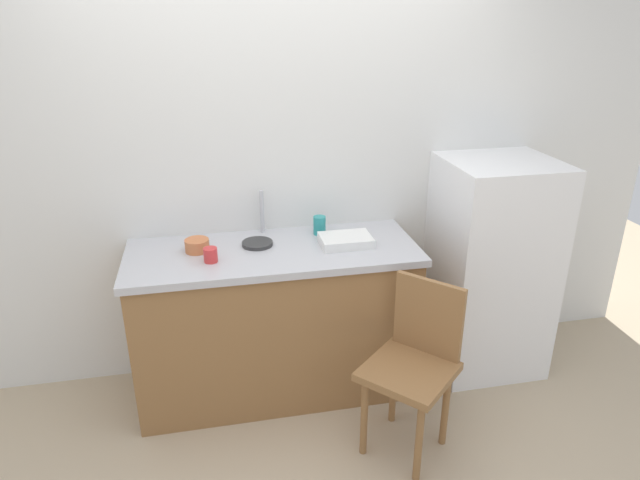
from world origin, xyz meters
The scene contains 12 objects.
ground_plane centered at (0.00, 0.00, 0.00)m, with size 8.00×8.00×0.00m, color tan.
back_wall centered at (0.00, 1.00, 1.21)m, with size 4.80×0.10×2.42m, color silver.
cabinet_base centered at (-0.07, 0.65, 0.43)m, with size 1.54×0.60×0.86m, color olive.
countertop centered at (-0.07, 0.65, 0.88)m, with size 1.58×0.64×0.04m, color #B7B7BC.
faucet centered at (-0.10, 0.90, 1.02)m, with size 0.02×0.02×0.25m, color #B7B7BC.
refrigerator centered at (1.24, 0.66, 0.66)m, with size 0.63×0.59×1.31m, color white.
chair centered at (0.54, 0.04, 0.50)m, with size 0.57×0.57×0.89m.
dish_tray centered at (0.33, 0.63, 0.92)m, with size 0.28×0.20×0.05m, color white.
terracotta_bowl centered at (-0.47, 0.70, 0.93)m, with size 0.13×0.13×0.07m, color #C67042.
hotplate centered at (-0.15, 0.72, 0.91)m, with size 0.17×0.17×0.02m, color #2D2D2D.
cup_teal centered at (0.22, 0.81, 0.95)m, with size 0.07×0.07×0.11m, color teal.
cup_red centered at (-0.40, 0.55, 0.93)m, with size 0.07×0.07×0.08m, color red.
Camera 1 is at (-0.39, -2.12, 2.10)m, focal length 31.38 mm.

